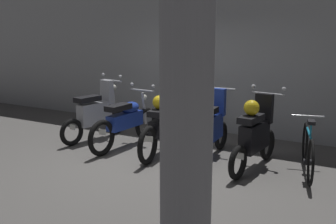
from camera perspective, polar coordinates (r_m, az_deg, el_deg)
ground_plane at (r=6.65m, az=-3.51°, el=-7.48°), size 80.00×80.00×0.00m
back_wall at (r=8.70m, az=6.04°, el=8.25°), size 16.00×0.30×3.31m
motorbike_slot_0 at (r=8.09m, az=-10.29°, el=-0.23°), size 0.58×1.67×1.29m
motorbike_slot_1 at (r=7.51m, az=-6.06°, el=-1.33°), size 0.59×1.95×1.15m
motorbike_slot_2 at (r=7.07m, az=-0.58°, el=-1.81°), size 0.59×1.95×1.15m
motorbike_slot_3 at (r=6.87m, az=6.16°, el=-2.32°), size 0.56×1.68×1.18m
motorbike_slot_4 at (r=6.43m, az=12.42°, el=-3.12°), size 0.59×1.68×1.29m
bicycle at (r=6.52m, az=19.47°, el=-5.23°), size 0.58×1.69×0.89m
support_pillar at (r=3.02m, az=2.69°, el=1.30°), size 0.41×0.41×3.31m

